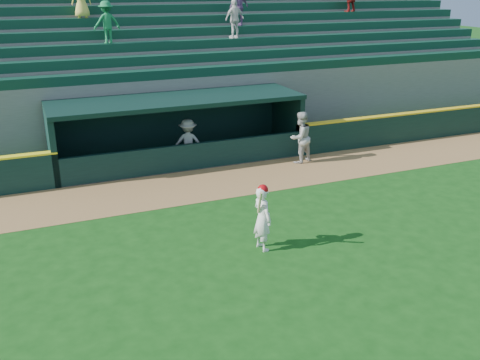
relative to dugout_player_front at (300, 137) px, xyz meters
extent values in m
plane|color=#124210|center=(-4.20, -5.77, -0.98)|extent=(120.00, 120.00, 0.00)
cube|color=olive|center=(-4.20, -0.87, -0.98)|extent=(40.00, 3.00, 0.01)
cube|color=black|center=(8.05, 0.78, -0.38)|extent=(15.50, 0.30, 1.20)
cube|color=gold|center=(8.05, 0.78, 0.25)|extent=(15.50, 0.32, 0.06)
imported|color=#ADADA8|center=(0.00, 0.00, 0.00)|extent=(1.13, 0.99, 1.97)
imported|color=#9D9D98|center=(-4.01, 1.32, -0.10)|extent=(1.28, 0.96, 1.77)
cube|color=slate|center=(-4.20, 1.93, -0.96)|extent=(9.00, 2.60, 0.04)
cube|color=black|center=(-8.80, 1.93, 0.17)|extent=(0.20, 2.60, 2.30)
cube|color=black|center=(0.40, 1.93, 0.17)|extent=(0.20, 2.60, 2.30)
cube|color=black|center=(-4.20, 3.23, 0.17)|extent=(9.40, 0.20, 2.30)
cube|color=black|center=(-4.20, 1.93, 1.40)|extent=(9.40, 2.80, 0.16)
cube|color=black|center=(-4.20, 0.71, -0.48)|extent=(9.00, 0.16, 1.00)
cube|color=brown|center=(-4.20, 2.73, -0.73)|extent=(8.40, 0.45, 0.10)
cube|color=slate|center=(-4.20, 3.76, 0.47)|extent=(34.00, 0.85, 2.91)
cube|color=#0F3828|center=(-4.20, 3.64, 2.11)|extent=(34.00, 0.60, 0.36)
cube|color=slate|center=(-4.20, 4.61, 0.70)|extent=(34.00, 0.85, 3.36)
cube|color=#0F3828|center=(-4.20, 4.49, 2.56)|extent=(34.00, 0.60, 0.36)
cube|color=slate|center=(-4.20, 5.46, 0.92)|extent=(34.00, 0.85, 3.81)
cube|color=#0F3828|center=(-4.20, 5.34, 3.01)|extent=(34.00, 0.60, 0.36)
cube|color=slate|center=(-4.20, 6.31, 1.15)|extent=(34.00, 0.85, 4.26)
cube|color=#0F3828|center=(-4.20, 6.19, 3.46)|extent=(34.00, 0.60, 0.36)
cube|color=slate|center=(-4.20, 7.16, 1.37)|extent=(34.00, 0.85, 4.71)
cube|color=#0F3828|center=(-4.20, 7.04, 3.91)|extent=(34.00, 0.60, 0.36)
cube|color=slate|center=(-4.20, 8.01, 1.60)|extent=(34.00, 0.85, 5.16)
cube|color=#0F3828|center=(-4.20, 7.89, 4.36)|extent=(34.00, 0.60, 0.36)
cube|color=slate|center=(-4.20, 8.86, 1.82)|extent=(34.00, 0.85, 5.61)
cube|color=slate|center=(-4.20, 9.43, 1.82)|extent=(34.50, 0.30, 5.61)
imported|color=silver|center=(-0.51, 5.36, 4.00)|extent=(1.03, 0.63, 1.64)
imported|color=#1B7D44|center=(-6.00, 5.36, 4.00)|extent=(1.11, 0.71, 1.64)
imported|color=#80528C|center=(0.05, 6.21, 4.45)|extent=(1.02, 0.56, 1.64)
imported|color=white|center=(-4.29, -5.88, -0.13)|extent=(0.52, 0.69, 1.71)
sphere|color=#AA090D|center=(-4.29, -5.88, 0.66)|extent=(0.27, 0.27, 0.27)
cylinder|color=#D2C087|center=(-4.47, -6.10, 0.43)|extent=(0.21, 0.51, 0.76)
camera|label=1|loc=(-9.55, -17.11, 5.53)|focal=40.00mm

